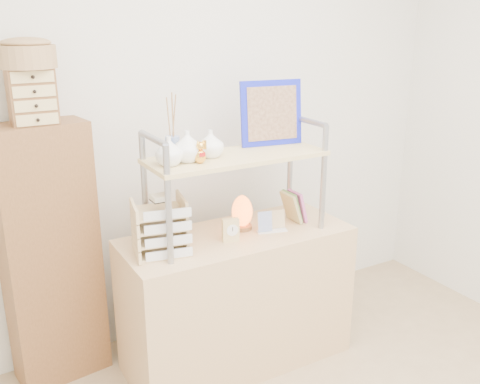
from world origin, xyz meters
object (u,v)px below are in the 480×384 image
object	(u,v)px
salt_lamp	(242,212)
cabinet	(51,256)
letter_tray	(161,230)
desk	(237,298)

from	to	relation	value
salt_lamp	cabinet	bearing A→B (deg)	160.73
letter_tray	salt_lamp	xyz separation A→B (m)	(0.48, 0.07, -0.02)
salt_lamp	desk	bearing A→B (deg)	-140.71
desk	salt_lamp	world-z (taller)	salt_lamp
cabinet	letter_tray	bearing A→B (deg)	-48.99
letter_tray	salt_lamp	distance (m)	0.48
cabinet	desk	bearing A→B (deg)	-30.75
desk	cabinet	xyz separation A→B (m)	(-0.87, 0.37, 0.30)
cabinet	letter_tray	world-z (taller)	cabinet
cabinet	salt_lamp	bearing A→B (deg)	-26.87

